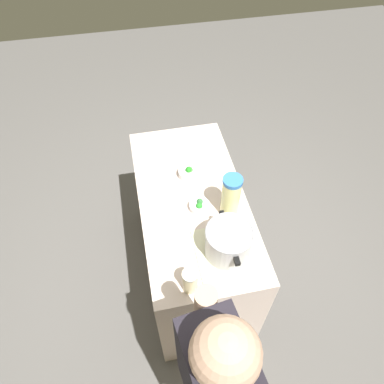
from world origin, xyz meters
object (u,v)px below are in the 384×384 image
object	(u,v)px
mason_jar	(190,281)
cooking_pot	(228,241)
broccoli_bowl_front	(199,206)
lemonade_pitcher	(231,196)
broccoli_bowl_center	(188,172)

from	to	relation	value
mason_jar	cooking_pot	bearing A→B (deg)	124.22
mason_jar	broccoli_bowl_front	distance (m)	0.48
cooking_pot	lemonade_pitcher	distance (m)	0.26
cooking_pot	mason_jar	size ratio (longest dim) A/B	2.18
broccoli_bowl_front	broccoli_bowl_center	size ratio (longest dim) A/B	0.98
lemonade_pitcher	mason_jar	bearing A→B (deg)	-37.09
mason_jar	broccoli_bowl_front	world-z (taller)	mason_jar
broccoli_bowl_center	mason_jar	bearing A→B (deg)	-10.46
mason_jar	broccoli_bowl_front	bearing A→B (deg)	162.36
lemonade_pitcher	mason_jar	xyz separation A→B (m)	(0.40, -0.30, -0.07)
lemonade_pitcher	broccoli_bowl_center	bearing A→B (deg)	-151.48
lemonade_pitcher	mason_jar	distance (m)	0.50
cooking_pot	broccoli_bowl_center	size ratio (longest dim) A/B	2.63
mason_jar	broccoli_bowl_center	bearing A→B (deg)	169.54
lemonade_pitcher	mason_jar	size ratio (longest dim) A/B	1.95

